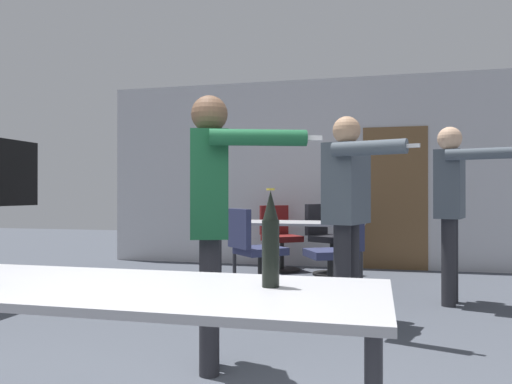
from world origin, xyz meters
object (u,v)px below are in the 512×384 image
person_right_polo (451,197)px  office_chair_mid_tucked (254,254)px  beer_bottle (271,240)px  office_chair_near_pushed (327,241)px  person_center_tall (212,203)px  office_chair_far_left (337,256)px  office_chair_side_rolled (280,240)px  person_far_watching (348,200)px

person_right_polo → office_chair_mid_tucked: person_right_polo is taller
office_chair_mid_tucked → beer_bottle: (0.92, -3.44, 0.48)m
office_chair_near_pushed → beer_bottle: (0.28, -4.96, 0.46)m
person_center_tall → beer_bottle: (0.61, -1.11, -0.12)m
office_chair_far_left → beer_bottle: 3.52m
person_right_polo → office_chair_side_rolled: person_right_polo is taller
person_center_tall → office_chair_near_pushed: (0.33, 3.84, -0.58)m
person_right_polo → office_chair_mid_tucked: bearing=-75.6°
person_center_tall → office_chair_near_pushed: bearing=156.0°
office_chair_side_rolled → beer_bottle: bearing=64.2°
person_center_tall → office_chair_side_rolled: 4.12m
office_chair_side_rolled → person_center_tall: bearing=58.7°
person_far_watching → office_chair_far_left: size_ratio=1.88×
office_chair_side_rolled → beer_bottle: 5.29m
office_chair_side_rolled → office_chair_mid_tucked: (0.06, -1.73, 0.01)m
person_far_watching → office_chair_near_pushed: (-0.42, 2.56, -0.59)m
office_chair_side_rolled → beer_bottle: size_ratio=2.52×
person_center_tall → office_chair_far_left: (0.58, 2.37, -0.60)m
person_far_watching → beer_bottle: (-0.15, -2.39, -0.12)m
person_right_polo → office_chair_near_pushed: size_ratio=1.84×
office_chair_near_pushed → person_far_watching: bearing=40.0°
person_far_watching → office_chair_near_pushed: person_far_watching is taller
person_center_tall → office_chair_near_pushed: person_center_tall is taller
office_chair_mid_tucked → office_chair_near_pushed: bearing=114.8°
office_chair_mid_tucked → beer_bottle: 3.60m
person_right_polo → beer_bottle: person_right_polo is taller
person_right_polo → office_chair_mid_tucked: (-2.00, 0.04, -0.62)m
office_chair_far_left → office_chair_side_rolled: 1.94m
person_center_tall → office_chair_far_left: size_ratio=1.84×
beer_bottle → person_right_polo: bearing=72.3°
office_chair_far_left → person_right_polo: bearing=-119.8°
person_center_tall → office_chair_far_left: person_center_tall is taller
person_right_polo → office_chair_mid_tucked: size_ratio=1.89×
office_chair_side_rolled → person_right_polo: bearing=102.9°
person_far_watching → office_chair_side_rolled: 3.06m
office_chair_near_pushed → beer_bottle: 4.98m
person_center_tall → person_right_polo: bearing=124.5°
person_right_polo → office_chair_side_rolled: (-2.06, 1.77, -0.63)m
person_center_tall → beer_bottle: person_center_tall is taller
person_far_watching → office_chair_near_pushed: size_ratio=1.83×
office_chair_mid_tucked → office_chair_side_rolled: bearing=139.7°
office_chair_mid_tucked → beer_bottle: bearing=-27.4°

